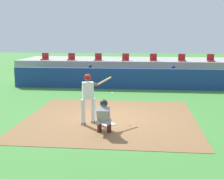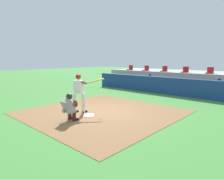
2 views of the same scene
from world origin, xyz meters
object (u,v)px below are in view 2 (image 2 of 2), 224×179
(dugout_player_1, at_px, (218,88))
(stadium_seat_2, at_px, (164,70))
(stadium_seat_3, at_px, (185,71))
(catcher_crouched, at_px, (70,106))
(stadium_seat_4, at_px, (210,72))
(dugout_player_0, at_px, (149,82))
(batter_at_plate, at_px, (79,91))
(stadium_seat_0, at_px, (130,69))
(stadium_seat_1, at_px, (146,69))
(home_plate, at_px, (89,115))

(dugout_player_1, height_order, stadium_seat_2, stadium_seat_2)
(dugout_player_1, bearing_deg, stadium_seat_3, 145.94)
(catcher_crouched, relative_size, stadium_seat_4, 4.24)
(dugout_player_0, bearing_deg, batter_at_plate, -80.27)
(catcher_crouched, relative_size, dugout_player_1, 1.56)
(stadium_seat_3, bearing_deg, stadium_seat_0, 180.00)
(stadium_seat_0, distance_m, stadium_seat_2, 3.71)
(stadium_seat_1, relative_size, stadium_seat_3, 1.00)
(stadium_seat_1, bearing_deg, stadium_seat_2, 0.00)
(batter_at_plate, distance_m, stadium_seat_0, 11.27)
(stadium_seat_0, bearing_deg, stadium_seat_3, 0.00)
(stadium_seat_3, relative_size, stadium_seat_4, 1.00)
(stadium_seat_0, relative_size, stadium_seat_1, 1.00)
(batter_at_plate, bearing_deg, stadium_seat_0, 115.74)
(catcher_crouched, height_order, dugout_player_0, dugout_player_0)
(dugout_player_1, height_order, stadium_seat_1, stadium_seat_1)
(stadium_seat_2, relative_size, stadium_seat_4, 1.00)
(stadium_seat_1, bearing_deg, stadium_seat_0, 180.00)
(stadium_seat_3, bearing_deg, stadium_seat_1, 180.00)
(stadium_seat_1, height_order, stadium_seat_2, same)
(batter_at_plate, height_order, catcher_crouched, batter_at_plate)
(catcher_crouched, relative_size, stadium_seat_2, 4.24)
(catcher_crouched, relative_size, dugout_player_0, 1.56)
(home_plate, distance_m, stadium_seat_3, 10.29)
(batter_at_plate, distance_m, stadium_seat_3, 10.18)
(dugout_player_1, bearing_deg, dugout_player_0, 180.00)
(stadium_seat_1, xyz_separation_m, stadium_seat_2, (1.86, 0.00, 0.00))
(home_plate, height_order, catcher_crouched, catcher_crouched)
(catcher_crouched, xyz_separation_m, stadium_seat_2, (-1.85, 11.16, 0.93))
(dugout_player_1, relative_size, stadium_seat_4, 2.71)
(dugout_player_1, relative_size, stadium_seat_1, 2.71)
(catcher_crouched, bearing_deg, dugout_player_0, 102.73)
(batter_at_plate, bearing_deg, dugout_player_0, 99.73)
(dugout_player_0, relative_size, dugout_player_1, 1.00)
(stadium_seat_1, bearing_deg, home_plate, -69.95)
(catcher_crouched, distance_m, stadium_seat_4, 11.36)
(home_plate, xyz_separation_m, stadium_seat_1, (-3.71, 10.18, 1.51))
(catcher_crouched, height_order, stadium_seat_4, stadium_seat_4)
(dugout_player_0, bearing_deg, stadium_seat_2, 84.00)
(catcher_crouched, xyz_separation_m, dugout_player_1, (3.02, 9.13, 0.06))
(dugout_player_0, bearing_deg, dugout_player_1, 0.00)
(catcher_crouched, bearing_deg, stadium_seat_2, 99.40)
(stadium_seat_0, bearing_deg, dugout_player_1, -13.34)
(dugout_player_1, distance_m, stadium_seat_3, 3.73)
(stadium_seat_3, bearing_deg, home_plate, -90.00)
(dugout_player_0, relative_size, stadium_seat_4, 2.71)
(dugout_player_1, bearing_deg, home_plate, -110.28)
(home_plate, bearing_deg, stadium_seat_2, 100.34)
(batter_at_plate, relative_size, stadium_seat_3, 3.76)
(stadium_seat_1, height_order, stadium_seat_4, same)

